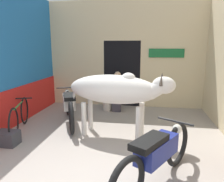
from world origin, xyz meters
name	(u,v)px	position (x,y,z in m)	size (l,w,h in m)	color
wall_left_shopfront	(7,60)	(-2.54, 2.26, 1.62)	(0.25, 4.54, 3.34)	#236BAD
wall_back_with_doorway	(125,61)	(-0.03, 4.80, 1.44)	(4.92, 0.93, 3.34)	beige
cow	(116,90)	(0.10, 2.04, 1.03)	(2.31, 0.94, 1.44)	silver
motorcycle_near	(157,154)	(0.91, 0.41, 0.47)	(1.15, 1.86, 0.82)	black
motorcycle_far	(69,105)	(-1.19, 2.62, 0.49)	(0.98, 2.02, 0.84)	black
bicycle	(20,116)	(-2.16, 1.98, 0.35)	(0.61, 1.57, 0.69)	black
shopkeeper_seated	(117,90)	(-0.15, 3.94, 0.63)	(0.37, 0.33, 1.19)	#3D3842
plastic_stool	(107,103)	(-0.45, 3.90, 0.24)	(0.38, 0.38, 0.44)	beige
crate	(7,138)	(-1.98, 1.23, 0.14)	(0.44, 0.32, 0.28)	#38383D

